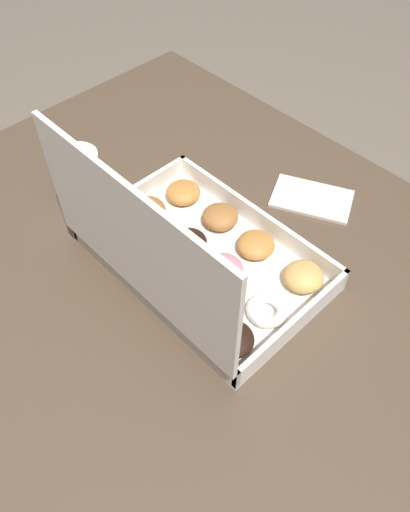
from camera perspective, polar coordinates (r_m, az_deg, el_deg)
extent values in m
plane|color=#6B6054|center=(1.48, -1.54, -18.31)|extent=(8.00, 8.00, 0.00)
cube|color=#4C3D2D|center=(0.85, -2.56, -0.23)|extent=(1.02, 0.85, 0.03)
cylinder|color=#4C3D2D|center=(1.53, -3.28, 8.32)|extent=(0.06, 0.06, 0.71)
cube|color=white|center=(0.82, 0.00, -0.74)|extent=(0.38, 0.25, 0.01)
cube|color=white|center=(0.86, 5.81, 4.54)|extent=(0.38, 0.01, 0.04)
cube|color=white|center=(0.75, -6.62, -4.59)|extent=(0.38, 0.01, 0.04)
cube|color=white|center=(0.73, 10.17, -7.78)|extent=(0.01, 0.25, 0.04)
cube|color=white|center=(0.90, -8.24, 6.81)|extent=(0.01, 0.25, 0.04)
cube|color=white|center=(0.65, -8.16, 1.41)|extent=(0.38, 0.01, 0.21)
ellipsoid|color=tan|center=(0.79, 11.20, -2.32)|extent=(0.06, 0.06, 0.04)
ellipsoid|color=#B77A38|center=(0.82, 5.83, 1.30)|extent=(0.06, 0.06, 0.03)
ellipsoid|color=#9E6633|center=(0.86, 1.77, 4.48)|extent=(0.06, 0.06, 0.03)
ellipsoid|color=#B77A38|center=(0.91, -2.51, 7.29)|extent=(0.06, 0.06, 0.03)
torus|color=white|center=(0.75, 7.06, -6.17)|extent=(0.06, 0.06, 0.02)
ellipsoid|color=pink|center=(0.78, 2.14, -1.54)|extent=(0.06, 0.06, 0.03)
torus|color=black|center=(0.83, -1.87, 1.52)|extent=(0.06, 0.06, 0.02)
ellipsoid|color=#9E6633|center=(0.87, -6.57, 5.19)|extent=(0.06, 0.06, 0.04)
ellipsoid|color=black|center=(0.72, 3.16, -9.47)|extent=(0.06, 0.06, 0.03)
torus|color=tan|center=(0.75, -1.77, -5.53)|extent=(0.06, 0.06, 0.02)
torus|color=#381E11|center=(0.80, -5.97, -1.43)|extent=(0.06, 0.06, 0.02)
torus|color=white|center=(0.85, -10.51, 2.12)|extent=(0.06, 0.06, 0.02)
cylinder|color=white|center=(0.94, -14.10, 9.15)|extent=(0.08, 0.08, 0.08)
cylinder|color=black|center=(0.91, -14.55, 10.91)|extent=(0.06, 0.06, 0.01)
cube|color=silver|center=(0.94, 12.10, 6.44)|extent=(0.17, 0.14, 0.01)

